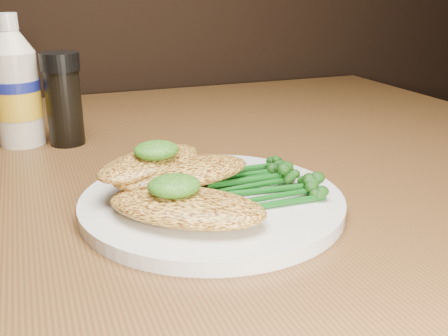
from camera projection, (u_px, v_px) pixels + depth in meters
name	position (u px, v px, depth m)	size (l,w,h in m)	color
plate	(212.00, 202.00, 0.48)	(0.24, 0.24, 0.01)	silver
chicken_front	(187.00, 207.00, 0.43)	(0.14, 0.07, 0.02)	gold
chicken_mid	(182.00, 172.00, 0.48)	(0.13, 0.07, 0.02)	gold
chicken_back	(150.00, 163.00, 0.49)	(0.12, 0.06, 0.02)	gold
pesto_front	(174.00, 186.00, 0.43)	(0.04, 0.04, 0.02)	black
pesto_back	(156.00, 150.00, 0.48)	(0.04, 0.04, 0.02)	black
broccolini_bundle	(254.00, 180.00, 0.49)	(0.12, 0.09, 0.02)	#104C13
mayo_bottle	(15.00, 81.00, 0.65)	(0.06, 0.06, 0.16)	beige
pepper_grinder	(64.00, 99.00, 0.66)	(0.05, 0.05, 0.12)	black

